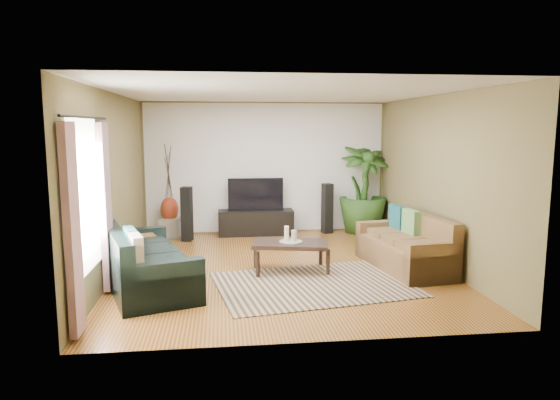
{
  "coord_description": "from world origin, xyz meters",
  "views": [
    {
      "loc": [
        -0.91,
        -7.54,
        2.19
      ],
      "look_at": [
        0.0,
        0.2,
        1.05
      ],
      "focal_mm": 32.0,
      "sensor_mm": 36.0,
      "label": 1
    }
  ],
  "objects": [
    {
      "name": "plant_pot",
      "position": [
        2.02,
        2.49,
        0.13
      ],
      "size": [
        0.34,
        0.34,
        0.26
      ],
      "primitive_type": "cylinder",
      "color": "black",
      "rests_on": "floor"
    },
    {
      "name": "curtain_rod",
      "position": [
        -2.43,
        -1.6,
        2.3
      ],
      "size": [
        0.03,
        1.9,
        0.03
      ],
      "primitive_type": "cylinder",
      "rotation": [
        1.57,
        0.0,
        0.0
      ],
      "color": "black",
      "rests_on": "ground"
    },
    {
      "name": "potted_plant",
      "position": [
        2.02,
        2.49,
        0.91
      ],
      "size": [
        1.19,
        1.19,
        1.83
      ],
      "primitive_type": "imported",
      "rotation": [
        0.0,
        0.0,
        0.18
      ],
      "color": "#234617",
      "rests_on": "floor"
    },
    {
      "name": "sofa_right",
      "position": [
        1.89,
        -0.24,
        0.42
      ],
      "size": [
        1.08,
        1.94,
        0.85
      ],
      "primitive_type": "cube",
      "rotation": [
        0.0,
        0.0,
        -1.43
      ],
      "color": "brown",
      "rests_on": "floor"
    },
    {
      "name": "speaker_left",
      "position": [
        -1.59,
        2.1,
        0.53
      ],
      "size": [
        0.23,
        0.25,
        1.05
      ],
      "primitive_type": "cube",
      "rotation": [
        0.0,
        0.0,
        -0.23
      ],
      "color": "black",
      "rests_on": "floor"
    },
    {
      "name": "area_rug",
      "position": [
        0.34,
        -0.89,
        0.01
      ],
      "size": [
        2.93,
        2.29,
        0.01
      ],
      "primitive_type": "cube",
      "rotation": [
        0.0,
        0.0,
        0.17
      ],
      "color": "tan",
      "rests_on": "floor"
    },
    {
      "name": "wall_front",
      "position": [
        0.0,
        -2.75,
        1.35
      ],
      "size": [
        5.0,
        0.0,
        5.0
      ],
      "primitive_type": "plane",
      "rotation": [
        -1.57,
        0.0,
        0.0
      ],
      "color": "brown",
      "rests_on": "ground"
    },
    {
      "name": "candle_tall",
      "position": [
        0.06,
        -0.17,
        0.59
      ],
      "size": [
        0.07,
        0.07,
        0.22
      ],
      "primitive_type": "cylinder",
      "color": "white",
      "rests_on": "candle_tray"
    },
    {
      "name": "pedestal",
      "position": [
        -1.96,
        2.5,
        0.19
      ],
      "size": [
        0.45,
        0.45,
        0.39
      ],
      "primitive_type": "cube",
      "rotation": [
        0.0,
        0.0,
        -0.18
      ],
      "color": "gray",
      "rests_on": "floor"
    },
    {
      "name": "sofa_left",
      "position": [
        -1.97,
        -0.62,
        0.42
      ],
      "size": [
        1.69,
        2.53,
        0.85
      ],
      "primitive_type": "cube",
      "rotation": [
        0.0,
        0.0,
        1.89
      ],
      "color": "black",
      "rests_on": "floor"
    },
    {
      "name": "window_pane",
      "position": [
        -2.48,
        -1.6,
        1.4
      ],
      "size": [
        0.0,
        1.8,
        1.8
      ],
      "primitive_type": "plane",
      "rotation": [
        1.57,
        0.0,
        1.57
      ],
      "color": "white",
      "rests_on": "ground"
    },
    {
      "name": "speaker_right",
      "position": [
        1.26,
        2.5,
        0.52
      ],
      "size": [
        0.23,
        0.24,
        1.04
      ],
      "primitive_type": "cube",
      "rotation": [
        0.0,
        0.0,
        0.23
      ],
      "color": "black",
      "rests_on": "floor"
    },
    {
      "name": "side_table",
      "position": [
        -2.25,
        0.31,
        0.27
      ],
      "size": [
        0.65,
        0.65,
        0.54
      ],
      "primitive_type": "cube",
      "rotation": [
        0.0,
        0.0,
        0.34
      ],
      "color": "brown",
      "rests_on": "floor"
    },
    {
      "name": "curtain_far",
      "position": [
        -2.43,
        -0.85,
        1.15
      ],
      "size": [
        0.08,
        0.35,
        2.2
      ],
      "primitive_type": "cube",
      "color": "gray",
      "rests_on": "ground"
    },
    {
      "name": "candle_short",
      "position": [
        0.19,
        -0.14,
        0.55
      ],
      "size": [
        0.07,
        0.07,
        0.14
      ],
      "primitive_type": "cylinder",
      "color": "beige",
      "rests_on": "candle_tray"
    },
    {
      "name": "ceiling",
      "position": [
        0.0,
        0.0,
        2.7
      ],
      "size": [
        5.5,
        5.5,
        0.0
      ],
      "primitive_type": "plane",
      "rotation": [
        3.14,
        0.0,
        0.0
      ],
      "color": "white",
      "rests_on": "ground"
    },
    {
      "name": "television",
      "position": [
        -0.23,
        2.5,
        0.84
      ],
      "size": [
        1.12,
        0.06,
        0.66
      ],
      "primitive_type": "cube",
      "color": "black",
      "rests_on": "tv_stand"
    },
    {
      "name": "wall_back",
      "position": [
        0.0,
        2.75,
        1.35
      ],
      "size": [
        5.0,
        0.0,
        5.0
      ],
      "primitive_type": "plane",
      "rotation": [
        1.57,
        0.0,
        0.0
      ],
      "color": "brown",
      "rests_on": "ground"
    },
    {
      "name": "wall_left",
      "position": [
        -2.5,
        0.0,
        1.35
      ],
      "size": [
        0.0,
        5.5,
        5.5
      ],
      "primitive_type": "plane",
      "rotation": [
        1.57,
        0.0,
        1.57
      ],
      "color": "brown",
      "rests_on": "ground"
    },
    {
      "name": "candle_tray",
      "position": [
        0.12,
        -0.2,
        0.47
      ],
      "size": [
        0.35,
        0.35,
        0.02
      ],
      "primitive_type": "cylinder",
      "color": "gray",
      "rests_on": "coffee_table"
    },
    {
      "name": "coffee_table",
      "position": [
        0.12,
        -0.2,
        0.23
      ],
      "size": [
        1.23,
        0.83,
        0.46
      ],
      "primitive_type": "cube",
      "rotation": [
        0.0,
        0.0,
        -0.21
      ],
      "color": "black",
      "rests_on": "floor"
    },
    {
      "name": "backwall_panel",
      "position": [
        0.0,
        2.74,
        1.35
      ],
      "size": [
        4.9,
        0.0,
        4.9
      ],
      "primitive_type": "plane",
      "rotation": [
        1.57,
        0.0,
        0.0
      ],
      "color": "white",
      "rests_on": "ground"
    },
    {
      "name": "tv_stand",
      "position": [
        -0.23,
        2.5,
        0.25
      ],
      "size": [
        1.53,
        0.46,
        0.51
      ],
      "primitive_type": "cube",
      "rotation": [
        0.0,
        0.0,
        -0.0
      ],
      "color": "black",
      "rests_on": "floor"
    },
    {
      "name": "vase",
      "position": [
        -1.96,
        2.5,
        0.56
      ],
      "size": [
        0.35,
        0.35,
        0.49
      ],
      "primitive_type": "ellipsoid",
      "color": "#97351B",
      "rests_on": "pedestal"
    },
    {
      "name": "candle_mid",
      "position": [
        0.16,
        -0.24,
        0.56
      ],
      "size": [
        0.07,
        0.07,
        0.17
      ],
      "primitive_type": "cylinder",
      "color": "beige",
      "rests_on": "candle_tray"
    },
    {
      "name": "floor",
      "position": [
        0.0,
        0.0,
        0.0
      ],
      "size": [
        5.5,
        5.5,
        0.0
      ],
      "primitive_type": "plane",
      "color": "#9D6B28",
      "rests_on": "ground"
    },
    {
      "name": "curtain_near",
      "position": [
        -2.43,
        -2.35,
        1.15
      ],
      "size": [
        0.08,
        0.35,
        2.2
      ],
      "primitive_type": "cube",
      "color": "gray",
      "rests_on": "ground"
    },
    {
      "name": "wall_right",
      "position": [
        2.5,
        0.0,
        1.35
      ],
      "size": [
        0.0,
        5.5,
        5.5
      ],
      "primitive_type": "plane",
      "rotation": [
        1.57,
        0.0,
        -1.57
      ],
      "color": "brown",
      "rests_on": "ground"
    }
  ]
}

